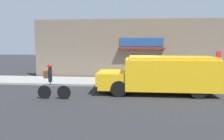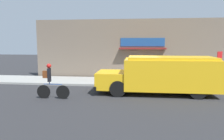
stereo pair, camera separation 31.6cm
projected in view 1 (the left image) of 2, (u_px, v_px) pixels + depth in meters
ground_plane at (138, 87)px, 13.63m from camera, size 70.00×70.00×0.00m
sidewalk at (137, 82)px, 15.10m from camera, size 28.00×3.00×0.13m
storefront at (138, 49)px, 16.54m from camera, size 16.09×0.77×4.54m
school_bus at (162, 74)px, 11.89m from camera, size 6.44×2.71×2.03m
cyclist at (51, 82)px, 10.72m from camera, size 1.67×0.23×1.76m
stop_sign_post at (218, 62)px, 13.66m from camera, size 0.45×0.45×2.15m
trash_bin at (155, 76)px, 14.78m from camera, size 0.55×0.55×0.75m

